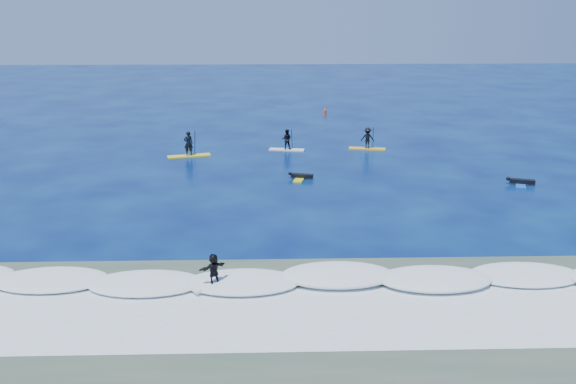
{
  "coord_description": "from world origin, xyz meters",
  "views": [
    {
      "loc": [
        -1.82,
        -34.51,
        11.48
      ],
      "look_at": [
        -0.79,
        1.02,
        0.6
      ],
      "focal_mm": 40.0,
      "sensor_mm": 36.0,
      "label": 1
    }
  ],
  "objects_px": {
    "prone_paddler_far": "(521,182)",
    "prone_paddler_near": "(301,177)",
    "sup_paddler_center": "(287,141)",
    "marker_buoy": "(325,112)",
    "sup_paddler_right": "(368,140)",
    "sup_paddler_left": "(189,148)",
    "wave_surfer": "(214,271)"
  },
  "relations": [
    {
      "from": "prone_paddler_far",
      "to": "prone_paddler_near",
      "type": "bearing_deg",
      "value": 101.3
    },
    {
      "from": "prone_paddler_near",
      "to": "prone_paddler_far",
      "type": "xyz_separation_m",
      "value": [
        13.92,
        -1.74,
        0.01
      ]
    },
    {
      "from": "sup_paddler_center",
      "to": "marker_buoy",
      "type": "relative_size",
      "value": 3.74
    },
    {
      "from": "sup_paddler_right",
      "to": "prone_paddler_near",
      "type": "height_order",
      "value": "sup_paddler_right"
    },
    {
      "from": "sup_paddler_left",
      "to": "sup_paddler_right",
      "type": "xyz_separation_m",
      "value": [
        13.66,
        1.99,
        0.08
      ]
    },
    {
      "from": "sup_paddler_left",
      "to": "prone_paddler_near",
      "type": "height_order",
      "value": "sup_paddler_left"
    },
    {
      "from": "prone_paddler_near",
      "to": "marker_buoy",
      "type": "bearing_deg",
      "value": 6.56
    },
    {
      "from": "sup_paddler_right",
      "to": "wave_surfer",
      "type": "bearing_deg",
      "value": -100.76
    },
    {
      "from": "marker_buoy",
      "to": "prone_paddler_far",
      "type": "bearing_deg",
      "value": -67.71
    },
    {
      "from": "sup_paddler_left",
      "to": "sup_paddler_right",
      "type": "relative_size",
      "value": 1.12
    },
    {
      "from": "prone_paddler_far",
      "to": "sup_paddler_right",
      "type": "bearing_deg",
      "value": 58.01
    },
    {
      "from": "wave_surfer",
      "to": "sup_paddler_right",
      "type": "bearing_deg",
      "value": 32.37
    },
    {
      "from": "sup_paddler_left",
      "to": "sup_paddler_right",
      "type": "height_order",
      "value": "sup_paddler_left"
    },
    {
      "from": "sup_paddler_center",
      "to": "prone_paddler_far",
      "type": "height_order",
      "value": "sup_paddler_center"
    },
    {
      "from": "prone_paddler_near",
      "to": "wave_surfer",
      "type": "height_order",
      "value": "wave_surfer"
    },
    {
      "from": "sup_paddler_right",
      "to": "prone_paddler_far",
      "type": "bearing_deg",
      "value": -39.29
    },
    {
      "from": "sup_paddler_center",
      "to": "sup_paddler_right",
      "type": "xyz_separation_m",
      "value": [
        6.31,
        0.16,
        0.06
      ]
    },
    {
      "from": "sup_paddler_left",
      "to": "sup_paddler_center",
      "type": "distance_m",
      "value": 7.58
    },
    {
      "from": "sup_paddler_left",
      "to": "marker_buoy",
      "type": "xyz_separation_m",
      "value": [
        11.63,
        17.16,
        -0.37
      ]
    },
    {
      "from": "marker_buoy",
      "to": "wave_surfer",
      "type": "bearing_deg",
      "value": -101.21
    },
    {
      "from": "sup_paddler_left",
      "to": "sup_paddler_center",
      "type": "xyz_separation_m",
      "value": [
        7.36,
        1.82,
        0.02
      ]
    },
    {
      "from": "sup_paddler_right",
      "to": "wave_surfer",
      "type": "relative_size",
      "value": 1.55
    },
    {
      "from": "prone_paddler_near",
      "to": "sup_paddler_center",
      "type": "bearing_deg",
      "value": 20.13
    },
    {
      "from": "sup_paddler_center",
      "to": "prone_paddler_far",
      "type": "relative_size",
      "value": 1.22
    },
    {
      "from": "sup_paddler_center",
      "to": "marker_buoy",
      "type": "height_order",
      "value": "sup_paddler_center"
    },
    {
      "from": "sup_paddler_left",
      "to": "sup_paddler_center",
      "type": "relative_size",
      "value": 1.17
    },
    {
      "from": "sup_paddler_left",
      "to": "marker_buoy",
      "type": "distance_m",
      "value": 20.73
    },
    {
      "from": "marker_buoy",
      "to": "sup_paddler_center",
      "type": "bearing_deg",
      "value": -105.58
    },
    {
      "from": "sup_paddler_right",
      "to": "sup_paddler_left",
      "type": "bearing_deg",
      "value": -160.6
    },
    {
      "from": "sup_paddler_left",
      "to": "prone_paddler_near",
      "type": "bearing_deg",
      "value": -53.54
    },
    {
      "from": "wave_surfer",
      "to": "prone_paddler_far",
      "type": "bearing_deg",
      "value": 3.08
    },
    {
      "from": "marker_buoy",
      "to": "sup_paddler_right",
      "type": "bearing_deg",
      "value": -82.38
    }
  ]
}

